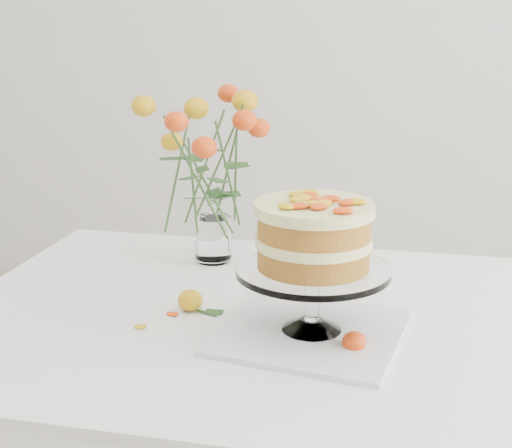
{
  "coord_description": "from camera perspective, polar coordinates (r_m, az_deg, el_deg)",
  "views": [
    {
      "loc": [
        0.18,
        -1.28,
        1.32
      ],
      "look_at": [
        -0.13,
        0.1,
        0.91
      ],
      "focal_mm": 50.0,
      "sensor_mm": 36.0,
      "label": 1
    }
  ],
  "objects": [
    {
      "name": "cake_stand",
      "position": [
        1.27,
        4.63,
        -1.46
      ],
      "size": [
        0.28,
        0.28,
        0.25
      ],
      "rotation": [
        0.0,
        0.0,
        0.16
      ],
      "color": "white",
      "rests_on": "napkin"
    },
    {
      "name": "stray_petal_a",
      "position": [
        1.34,
        -1.65,
        -8.57
      ],
      "size": [
        0.03,
        0.02,
        0.0
      ],
      "primitive_type": "ellipsoid",
      "color": "gold",
      "rests_on": "table"
    },
    {
      "name": "loose_rose_far",
      "position": [
        1.27,
        7.88,
        -9.33
      ],
      "size": [
        0.08,
        0.04,
        0.04
      ],
      "rotation": [
        0.0,
        0.0,
        0.34
      ],
      "color": "red",
      "rests_on": "table"
    },
    {
      "name": "stray_petal_c",
      "position": [
        1.24,
        3.82,
        -10.65
      ],
      "size": [
        0.03,
        0.02,
        0.0
      ],
      "primitive_type": "ellipsoid",
      "color": "gold",
      "rests_on": "table"
    },
    {
      "name": "stray_petal_e",
      "position": [
        1.37,
        -9.25,
        -8.12
      ],
      "size": [
        0.03,
        0.02,
        0.0
      ],
      "primitive_type": "ellipsoid",
      "color": "gold",
      "rests_on": "table"
    },
    {
      "name": "napkin",
      "position": [
        1.33,
        4.46,
        -8.6
      ],
      "size": [
        0.36,
        0.36,
        0.01
      ],
      "primitive_type": "cube",
      "rotation": [
        0.0,
        0.0,
        -0.15
      ],
      "color": "silver",
      "rests_on": "table"
    },
    {
      "name": "stray_petal_b",
      "position": [
        1.28,
        2.31,
        -9.7
      ],
      "size": [
        0.03,
        0.02,
        0.0
      ],
      "primitive_type": "ellipsoid",
      "color": "gold",
      "rests_on": "table"
    },
    {
      "name": "stray_petal_d",
      "position": [
        1.42,
        -6.69,
        -7.18
      ],
      "size": [
        0.03,
        0.02,
        0.0
      ],
      "primitive_type": "ellipsoid",
      "color": "gold",
      "rests_on": "table"
    },
    {
      "name": "rose_vase",
      "position": [
        1.65,
        -3.57,
        5.53
      ],
      "size": [
        0.33,
        0.33,
        0.44
      ],
      "rotation": [
        0.0,
        0.0,
        0.16
      ],
      "color": "white",
      "rests_on": "table"
    },
    {
      "name": "table",
      "position": [
        1.44,
        4.08,
        -10.39
      ],
      "size": [
        1.43,
        0.93,
        0.76
      ],
      "color": "tan",
      "rests_on": "ground"
    },
    {
      "name": "loose_rose_near",
      "position": [
        1.43,
        -5.27,
        -6.11
      ],
      "size": [
        0.09,
        0.05,
        0.04
      ],
      "rotation": [
        0.0,
        0.0,
        -0.38
      ],
      "color": "gold",
      "rests_on": "table"
    }
  ]
}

